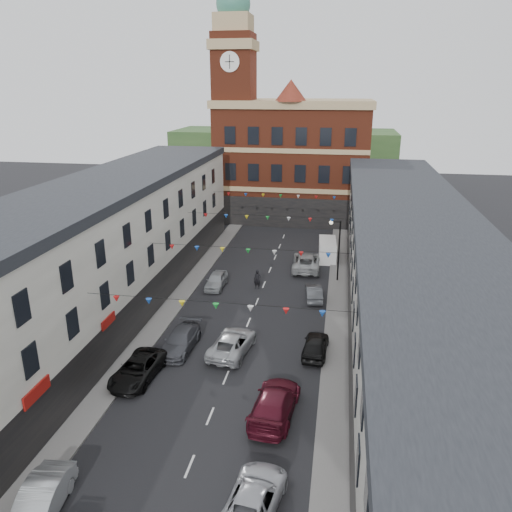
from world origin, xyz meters
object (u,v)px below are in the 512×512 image
Objects in this scene: car_left_d at (180,340)px; pedestrian at (257,279)px; street_lamp at (337,242)px; car_right_c at (275,403)px; car_left_e at (216,280)px; car_right_b at (254,498)px; car_left_c at (138,369)px; white_van at (327,250)px; car_right_f at (306,261)px; car_left_b at (40,502)px; car_right_e at (314,292)px; moving_car at (232,343)px; car_right_d at (316,345)px.

car_left_d is 2.69× the size of pedestrian.
car_right_c is at bearing -97.89° from street_lamp.
car_left_e is (-0.28, 11.64, -0.02)m from car_left_d.
car_right_b is (7.59, -13.11, -0.04)m from car_left_d.
car_left_e is 25.97m from car_right_b.
car_left_c is 1.07× the size of white_van.
white_van is at bearing 44.81° from car_left_e.
car_right_f is at bearing 71.70° from car_left_c.
car_left_b is 1.17× the size of car_right_e.
car_left_d is 0.93× the size of moving_car.
pedestrian is at bearing -58.36° from car_right_d.
car_left_c is 9.37m from car_right_c.
car_right_f is at bearing -85.03° from car_right_c.
car_right_d is (11.00, 4.99, 0.02)m from car_left_c.
pedestrian is at bearing 4.65° from car_left_e.
white_van reaches higher than car_left_d.
car_left_b is 38.10m from white_van.
car_left_d is (1.51, 14.98, -0.04)m from car_left_b.
car_left_d is 3.72m from moving_car.
moving_car reaches higher than car_right_d.
car_right_b is 1.17× the size of car_right_d.
car_right_d is (9.49, 0.91, -0.01)m from car_left_d.
car_right_f reaches higher than car_right_d.
car_right_c is at bearing 87.80° from car_right_f.
car_right_e is at bearing -7.58° from car_left_e.
car_left_d reaches higher than car_left_e.
car_right_f is (0.00, 30.98, 0.16)m from car_right_b.
street_lamp is 16.56m from moving_car.
moving_car is at bearing 5.68° from car_left_d.
white_van is 11.28m from pedestrian.
car_right_e is 7.53m from car_right_f.
car_left_e is at bearing -138.33° from white_van.
street_lamp is at bearing 61.22° from car_left_b.
car_right_b is at bearing -73.53° from pedestrian.
car_left_b is 16.08m from moving_car.
car_right_f is at bearing -88.19° from car_right_e.
pedestrian is (-0.19, 11.73, 0.18)m from moving_car.
car_right_d is at bearing -89.73° from car_right_b.
car_left_e is at bearing -64.37° from car_right_b.
car_right_c is 24.18m from car_right_f.
moving_car reaches higher than car_left_d.
car_left_d is at bearing 42.49° from car_right_e.
car_right_e is at bearing -82.57° from car_right_d.
pedestrian reaches higher than car_left_d.
white_van reaches higher than car_right_d.
car_left_c is at bearing 83.15° from car_left_b.
car_left_c is at bearing -100.19° from pedestrian.
car_right_f is at bearing -80.35° from car_right_d.
car_right_e is at bearing -89.15° from car_right_c.
street_lamp is 1.54× the size of car_right_e.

